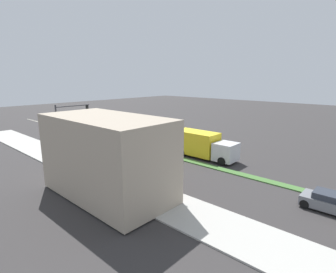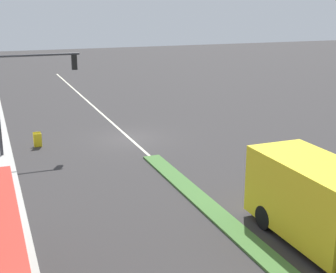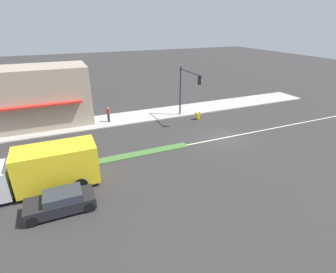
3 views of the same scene
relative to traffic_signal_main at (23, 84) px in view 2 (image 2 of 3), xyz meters
name	(u,v)px [view 2 (image 2 of 3)]	position (x,y,z in m)	size (l,w,h in m)	color
lane_marking_center	(130,138)	(-6.12, -0.96, -3.90)	(0.16, 60.00, 0.01)	beige
traffic_signal_main	(23,84)	(0.00, 0.00, 0.00)	(4.59, 0.34, 5.60)	#333338
warning_aframe_sign	(38,140)	(-0.62, -1.23, -3.47)	(0.45, 0.53, 0.84)	yellow
delivery_truck	(330,211)	(-8.32, 14.65, -2.43)	(2.44, 7.50, 2.87)	silver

